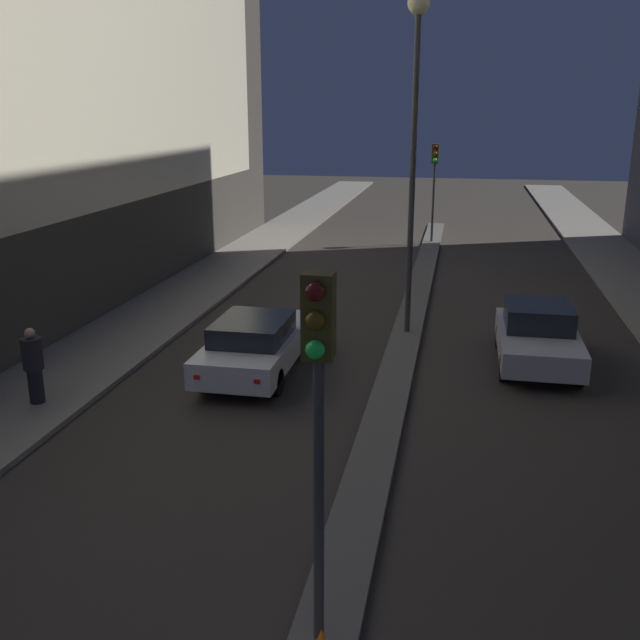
{
  "coord_description": "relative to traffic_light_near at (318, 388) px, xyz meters",
  "views": [
    {
      "loc": [
        1.37,
        -2.94,
        6.29
      ],
      "look_at": [
        -2.43,
        16.11,
        0.51
      ],
      "focal_mm": 40.0,
      "sensor_mm": 36.0,
      "label": 1
    }
  ],
  "objects": [
    {
      "name": "street_lamp",
      "position": [
        0.0,
        12.94,
        3.01
      ],
      "size": [
        0.58,
        0.58,
        9.02
      ],
      "color": "#383838",
      "rests_on": "median_strip"
    },
    {
      "name": "median_strip",
      "position": [
        0.0,
        15.33,
        -3.43
      ],
      "size": [
        0.84,
        36.31,
        0.13
      ],
      "color": "#56544F",
      "rests_on": "ground"
    },
    {
      "name": "traffic_light_mid",
      "position": [
        0.0,
        27.71,
        0.0
      ],
      "size": [
        0.32,
        0.42,
        4.59
      ],
      "color": "#383838",
      "rests_on": "median_strip"
    },
    {
      "name": "car_left_lane",
      "position": [
        -3.43,
        9.25,
        -2.75
      ],
      "size": [
        1.95,
        4.77,
        1.44
      ],
      "color": "silver",
      "rests_on": "ground"
    },
    {
      "name": "pedestrian_on_left_sidewalk",
      "position": [
        -7.51,
        6.17,
        -2.5
      ],
      "size": [
        0.43,
        0.43,
        1.69
      ],
      "color": "black",
      "rests_on": "sidewalk_left"
    },
    {
      "name": "car_right_lane",
      "position": [
        3.43,
        11.13,
        -2.73
      ],
      "size": [
        1.92,
        4.06,
        1.54
      ],
      "color": "#B2B2B7",
      "rests_on": "ground"
    },
    {
      "name": "traffic_light_near",
      "position": [
        0.0,
        0.0,
        0.0
      ],
      "size": [
        0.32,
        0.42,
        4.59
      ],
      "color": "#383838",
      "rests_on": "median_strip"
    }
  ]
}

